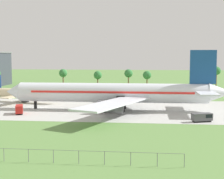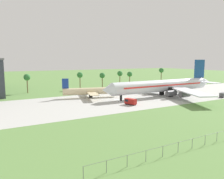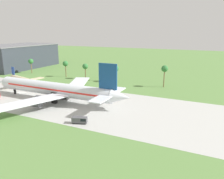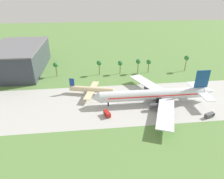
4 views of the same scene
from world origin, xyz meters
The scene contains 8 objects.
ground_plane centered at (0.00, 0.00, 0.00)m, with size 600.00×600.00×0.00m, color #5B8442.
taxiway_strip centered at (0.00, 0.00, 0.01)m, with size 320.00×44.00×0.02m.
jet_airliner centered at (25.24, -2.21, 5.28)m, with size 69.65×61.88×18.30m.
regional_aircraft centered at (-9.34, 12.01, 3.13)m, with size 26.48×24.08×9.51m.
baggage_tug centered at (48.19, -18.67, 1.21)m, with size 5.48×3.61×2.23m.
fuel_truck centered at (-2.20, -11.91, 1.35)m, with size 3.52×5.26×2.51m.
terminal_building centered at (-63.49, 58.42, 9.50)m, with size 36.72×61.20×18.98m.
palm_tree_row centered at (16.51, 42.32, 8.68)m, with size 100.24×3.60×12.13m.
Camera 4 is at (-8.93, -94.68, 57.15)m, focal length 32.00 mm.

